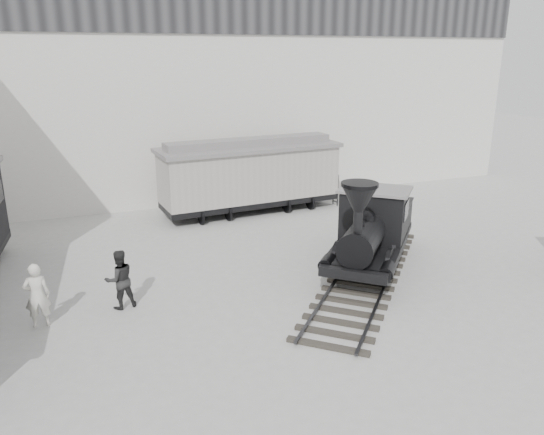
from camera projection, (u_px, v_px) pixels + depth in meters
name	position (u px, v px, depth m)	size (l,w,h in m)	color
ground	(363.00, 328.00, 14.41)	(90.00, 90.00, 0.00)	#9E9E9B
north_wall	(212.00, 87.00, 26.10)	(34.00, 2.51, 11.00)	silver
locomotive	(371.00, 234.00, 17.93)	(8.27, 8.83, 3.51)	#2C2824
boxcar	(250.00, 174.00, 24.52)	(8.63, 3.26, 3.46)	black
visitor_a	(37.00, 295.00, 14.24)	(0.67, 0.44, 1.83)	silver
visitor_b	(120.00, 279.00, 15.32)	(0.87, 0.67, 1.78)	#252525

